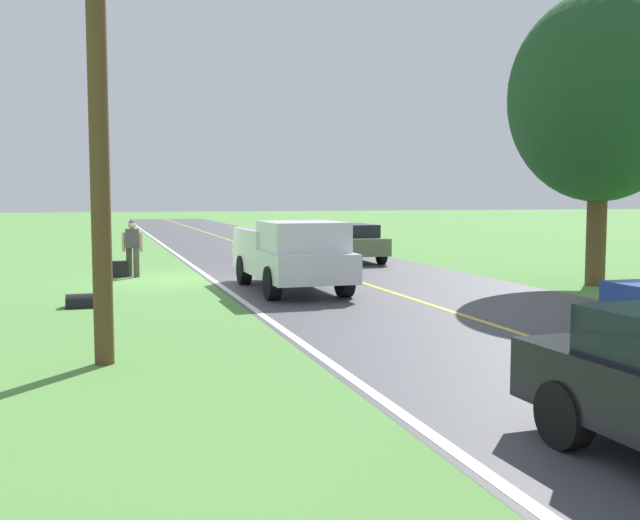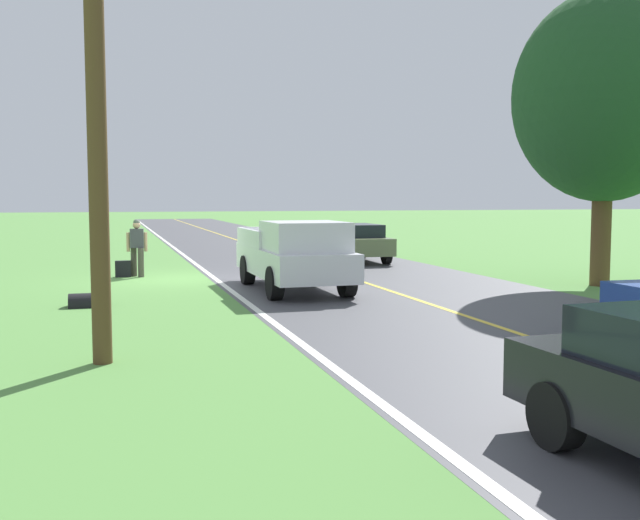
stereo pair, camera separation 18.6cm
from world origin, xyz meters
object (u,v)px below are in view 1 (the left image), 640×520
Objects in this scene: suitcase_carried at (119,269)px; sedan_near_oncoming at (348,241)px; hitchhiker_walking at (132,245)px; pickup_truck_passing at (293,254)px; utility_pole_roadside at (98,99)px; tree_far_side_near at (601,98)px.

sedan_near_oncoming is at bearing 115.65° from suitcase_carried.
pickup_truck_passing is (-3.79, 4.73, -0.01)m from hitchhiker_walking.
sedan_near_oncoming is at bearing -158.48° from hitchhiker_walking.
utility_pole_roadside is at bearing 85.35° from hitchhiker_walking.
sedan_near_oncoming is at bearing -65.81° from tree_far_side_near.
suitcase_carried is 6.34m from pickup_truck_passing.
pickup_truck_passing is 8.94m from sedan_near_oncoming.
suitcase_carried is 0.09× the size of pickup_truck_passing.
hitchhiker_walking is 3.51× the size of suitcase_carried.
suitcase_carried is at bearing -48.06° from pickup_truck_passing.
tree_far_side_near reaches higher than utility_pole_roadside.
sedan_near_oncoming is (-8.43, -3.20, 0.51)m from suitcase_carried.
utility_pole_roadside is at bearing 56.56° from pickup_truck_passing.
suitcase_carried is 0.06× the size of tree_far_side_near.
pickup_truck_passing is (-4.21, 4.69, 0.72)m from suitcase_carried.
tree_far_side_near is 14.42m from utility_pole_roadside.
tree_far_side_near is (-12.49, 5.85, 4.84)m from suitcase_carried.
hitchhiker_walking is 14.04m from tree_far_side_near.
pickup_truck_passing reaches higher than suitcase_carried.
hitchhiker_walking reaches higher than sedan_near_oncoming.
pickup_truck_passing is 9.08m from utility_pole_roadside.
sedan_near_oncoming is at bearing -118.13° from pickup_truck_passing.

